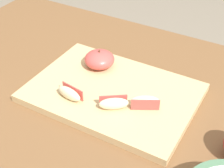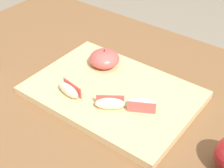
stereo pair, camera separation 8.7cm
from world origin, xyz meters
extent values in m
cube|color=brown|center=(0.00, 0.00, 0.71)|extent=(1.21, 0.81, 0.03)
cube|color=brown|center=(-0.55, 0.34, 0.35)|extent=(0.06, 0.06, 0.69)
cube|color=tan|center=(0.05, 0.00, 0.73)|extent=(0.43, 0.30, 0.02)
ellipsoid|color=#D14C47|center=(-0.04, 0.08, 0.76)|extent=(0.09, 0.09, 0.05)
cylinder|color=#4C3319|center=(-0.04, 0.08, 0.79)|extent=(0.00, 0.00, 0.01)
ellipsoid|color=beige|center=(0.15, -0.02, 0.76)|extent=(0.07, 0.06, 0.03)
cube|color=#D14C47|center=(0.15, -0.03, 0.76)|extent=(0.06, 0.04, 0.03)
ellipsoid|color=beige|center=(-0.03, -0.09, 0.76)|extent=(0.08, 0.03, 0.03)
cube|color=#D14C47|center=(-0.03, -0.07, 0.76)|extent=(0.07, 0.01, 0.03)
ellipsoid|color=beige|center=(0.09, -0.06, 0.76)|extent=(0.07, 0.06, 0.03)
cube|color=#D14C47|center=(0.08, -0.05, 0.76)|extent=(0.06, 0.04, 0.03)
camera|label=1|loc=(0.39, -0.60, 1.29)|focal=54.03mm
camera|label=2|loc=(0.46, -0.55, 1.29)|focal=54.03mm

